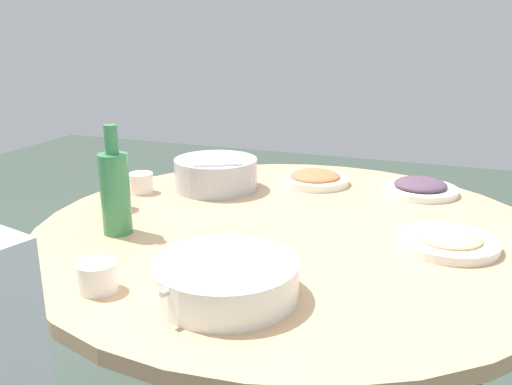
{
  "coord_description": "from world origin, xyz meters",
  "views": [
    {
      "loc": [
        0.39,
        -1.29,
        1.26
      ],
      "look_at": [
        -0.08,
        -0.04,
        0.85
      ],
      "focal_mm": 38.08,
      "sensor_mm": 36.0,
      "label": 1
    }
  ],
  "objects_px": {
    "round_dining_table": "(291,263)",
    "tea_cup_side": "(141,183)",
    "dish_noodles": "(448,241)",
    "rice_bowl": "(216,173)",
    "dish_tofu_braise": "(315,178)",
    "tea_cup_far": "(98,277)",
    "tea_cup_near": "(116,198)",
    "soup_bowl": "(226,280)",
    "dish_eggplant": "(420,187)",
    "green_bottle": "(115,191)"
  },
  "relations": [
    {
      "from": "tea_cup_near",
      "to": "round_dining_table",
      "type": "bearing_deg",
      "value": 5.13
    },
    {
      "from": "rice_bowl",
      "to": "dish_tofu_braise",
      "type": "height_order",
      "value": "rice_bowl"
    },
    {
      "from": "dish_tofu_braise",
      "to": "rice_bowl",
      "type": "bearing_deg",
      "value": -149.31
    },
    {
      "from": "tea_cup_near",
      "to": "tea_cup_far",
      "type": "xyz_separation_m",
      "value": [
        0.26,
        -0.44,
        -0.0
      ]
    },
    {
      "from": "round_dining_table",
      "to": "rice_bowl",
      "type": "xyz_separation_m",
      "value": [
        -0.33,
        0.24,
        0.16
      ]
    },
    {
      "from": "round_dining_table",
      "to": "soup_bowl",
      "type": "bearing_deg",
      "value": -90.8
    },
    {
      "from": "soup_bowl",
      "to": "dish_eggplant",
      "type": "relative_size",
      "value": 1.27
    },
    {
      "from": "round_dining_table",
      "to": "tea_cup_side",
      "type": "relative_size",
      "value": 17.53
    },
    {
      "from": "dish_tofu_braise",
      "to": "tea_cup_near",
      "type": "relative_size",
      "value": 2.85
    },
    {
      "from": "dish_noodles",
      "to": "tea_cup_side",
      "type": "bearing_deg",
      "value": 172.14
    },
    {
      "from": "tea_cup_near",
      "to": "tea_cup_side",
      "type": "xyz_separation_m",
      "value": [
        -0.02,
        0.17,
        -0.0
      ]
    },
    {
      "from": "dish_noodles",
      "to": "tea_cup_far",
      "type": "bearing_deg",
      "value": -143.39
    },
    {
      "from": "dish_eggplant",
      "to": "tea_cup_side",
      "type": "distance_m",
      "value": 0.88
    },
    {
      "from": "green_bottle",
      "to": "tea_cup_side",
      "type": "xyz_separation_m",
      "value": [
        -0.13,
        0.32,
        -0.08
      ]
    },
    {
      "from": "soup_bowl",
      "to": "dish_noodles",
      "type": "relative_size",
      "value": 1.25
    },
    {
      "from": "dish_eggplant",
      "to": "rice_bowl",
      "type": "bearing_deg",
      "value": -163.74
    },
    {
      "from": "round_dining_table",
      "to": "rice_bowl",
      "type": "distance_m",
      "value": 0.44
    },
    {
      "from": "tea_cup_side",
      "to": "tea_cup_far",
      "type": "bearing_deg",
      "value": -65.19
    },
    {
      "from": "soup_bowl",
      "to": "tea_cup_far",
      "type": "xyz_separation_m",
      "value": [
        -0.25,
        -0.07,
        -0.0
      ]
    },
    {
      "from": "soup_bowl",
      "to": "green_bottle",
      "type": "relative_size",
      "value": 1.06
    },
    {
      "from": "dish_tofu_braise",
      "to": "tea_cup_far",
      "type": "distance_m",
      "value": 0.92
    },
    {
      "from": "tea_cup_side",
      "to": "soup_bowl",
      "type": "bearing_deg",
      "value": -45.53
    },
    {
      "from": "soup_bowl",
      "to": "green_bottle",
      "type": "bearing_deg",
      "value": 151.43
    },
    {
      "from": "tea_cup_far",
      "to": "tea_cup_side",
      "type": "xyz_separation_m",
      "value": [
        -0.28,
        0.61,
        0.0
      ]
    },
    {
      "from": "dish_noodles",
      "to": "green_bottle",
      "type": "xyz_separation_m",
      "value": [
        -0.79,
        -0.2,
        0.1
      ]
    },
    {
      "from": "soup_bowl",
      "to": "green_bottle",
      "type": "xyz_separation_m",
      "value": [
        -0.4,
        0.22,
        0.08
      ]
    },
    {
      "from": "round_dining_table",
      "to": "tea_cup_side",
      "type": "bearing_deg",
      "value": 167.22
    },
    {
      "from": "dish_eggplant",
      "to": "tea_cup_near",
      "type": "distance_m",
      "value": 0.94
    },
    {
      "from": "tea_cup_far",
      "to": "dish_eggplant",
      "type": "bearing_deg",
      "value": 59.01
    },
    {
      "from": "soup_bowl",
      "to": "dish_noodles",
      "type": "distance_m",
      "value": 0.57
    },
    {
      "from": "green_bottle",
      "to": "tea_cup_side",
      "type": "relative_size",
      "value": 3.62
    },
    {
      "from": "green_bottle",
      "to": "tea_cup_side",
      "type": "distance_m",
      "value": 0.36
    },
    {
      "from": "rice_bowl",
      "to": "green_bottle",
      "type": "height_order",
      "value": "green_bottle"
    },
    {
      "from": "rice_bowl",
      "to": "dish_tofu_braise",
      "type": "relative_size",
      "value": 1.19
    },
    {
      "from": "dish_eggplant",
      "to": "dish_noodles",
      "type": "bearing_deg",
      "value": -77.16
    },
    {
      "from": "rice_bowl",
      "to": "tea_cup_near",
      "type": "bearing_deg",
      "value": -122.27
    },
    {
      "from": "dish_tofu_braise",
      "to": "dish_eggplant",
      "type": "height_order",
      "value": "dish_eggplant"
    },
    {
      "from": "tea_cup_far",
      "to": "rice_bowl",
      "type": "bearing_deg",
      "value": 95.96
    },
    {
      "from": "round_dining_table",
      "to": "dish_tofu_braise",
      "type": "height_order",
      "value": "dish_tofu_braise"
    },
    {
      "from": "soup_bowl",
      "to": "tea_cup_far",
      "type": "bearing_deg",
      "value": -164.48
    },
    {
      "from": "dish_eggplant",
      "to": "tea_cup_far",
      "type": "relative_size",
      "value": 2.98
    },
    {
      "from": "tea_cup_near",
      "to": "tea_cup_far",
      "type": "bearing_deg",
      "value": -59.6
    },
    {
      "from": "soup_bowl",
      "to": "dish_eggplant",
      "type": "xyz_separation_m",
      "value": [
        0.3,
        0.84,
        -0.02
      ]
    },
    {
      "from": "dish_tofu_braise",
      "to": "dish_eggplant",
      "type": "relative_size",
      "value": 0.96
    },
    {
      "from": "dish_tofu_braise",
      "to": "green_bottle",
      "type": "relative_size",
      "value": 0.81
    },
    {
      "from": "tea_cup_far",
      "to": "tea_cup_side",
      "type": "height_order",
      "value": "tea_cup_side"
    },
    {
      "from": "round_dining_table",
      "to": "tea_cup_near",
      "type": "distance_m",
      "value": 0.53
    },
    {
      "from": "dish_tofu_braise",
      "to": "tea_cup_far",
      "type": "height_order",
      "value": "tea_cup_far"
    },
    {
      "from": "tea_cup_far",
      "to": "tea_cup_side",
      "type": "relative_size",
      "value": 1.02
    },
    {
      "from": "tea_cup_near",
      "to": "tea_cup_far",
      "type": "distance_m",
      "value": 0.51
    }
  ]
}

